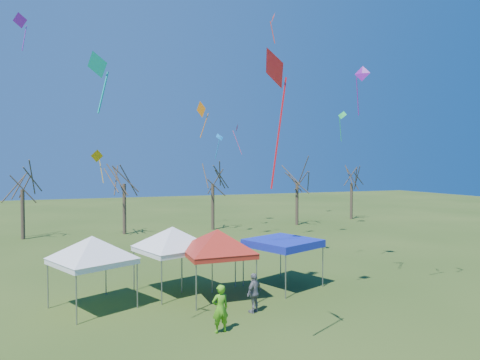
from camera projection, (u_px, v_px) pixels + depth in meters
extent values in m
plane|color=#2D4716|center=(249.00, 320.00, 17.43)|extent=(140.00, 140.00, 0.00)
cylinder|color=#3D2D21|center=(23.00, 214.00, 36.46)|extent=(0.32, 0.32, 4.28)
cylinder|color=#3D2D21|center=(124.00, 209.00, 39.22)|extent=(0.32, 0.32, 4.64)
cylinder|color=#3D2D21|center=(213.00, 207.00, 41.94)|extent=(0.32, 0.32, 4.49)
cylinder|color=#3D2D21|center=(297.00, 204.00, 45.25)|extent=(0.32, 0.32, 4.47)
cylinder|color=#3D2D21|center=(351.00, 201.00, 50.19)|extent=(0.32, 0.32, 4.23)
cylinder|color=gray|center=(76.00, 300.00, 16.92)|extent=(0.06, 0.06, 1.99)
cylinder|color=gray|center=(48.00, 286.00, 18.85)|extent=(0.06, 0.06, 1.99)
cylinder|color=gray|center=(137.00, 286.00, 18.92)|extent=(0.06, 0.06, 1.99)
cylinder|color=gray|center=(106.00, 275.00, 20.85)|extent=(0.06, 0.06, 1.99)
cube|color=white|center=(92.00, 261.00, 18.84)|extent=(3.96, 3.96, 0.24)
pyramid|color=white|center=(92.00, 236.00, 18.81)|extent=(3.82, 3.82, 0.99)
cylinder|color=gray|center=(162.00, 283.00, 19.37)|extent=(0.06, 0.06, 2.02)
cylinder|color=gray|center=(134.00, 271.00, 21.55)|extent=(0.06, 0.06, 2.02)
cylinder|color=gray|center=(212.00, 273.00, 21.17)|extent=(0.06, 0.06, 2.02)
cylinder|color=gray|center=(182.00, 263.00, 23.35)|extent=(0.06, 0.06, 2.02)
cube|color=white|center=(173.00, 249.00, 21.32)|extent=(3.83, 3.83, 0.24)
pyramid|color=white|center=(173.00, 227.00, 21.28)|extent=(4.06, 4.06, 1.01)
cylinder|color=gray|center=(196.00, 287.00, 18.57)|extent=(0.06, 0.06, 2.03)
cylinder|color=gray|center=(182.00, 272.00, 21.23)|extent=(0.06, 0.06, 2.03)
cylinder|color=gray|center=(257.00, 281.00, 19.57)|extent=(0.06, 0.06, 2.03)
cylinder|color=gray|center=(235.00, 267.00, 22.23)|extent=(0.06, 0.06, 2.03)
cube|color=#A21B0F|center=(218.00, 253.00, 20.36)|extent=(3.08, 3.08, 0.24)
pyramid|color=#A21B0F|center=(217.00, 229.00, 20.32)|extent=(4.31, 4.31, 1.02)
cylinder|color=gray|center=(286.00, 277.00, 20.23)|extent=(0.06, 0.06, 2.09)
cylinder|color=gray|center=(243.00, 266.00, 22.37)|extent=(0.06, 0.06, 2.09)
cylinder|color=gray|center=(323.00, 267.00, 22.22)|extent=(0.06, 0.06, 2.09)
cylinder|color=gray|center=(281.00, 258.00, 24.36)|extent=(0.06, 0.06, 2.09)
cube|color=#1020AB|center=(283.00, 244.00, 22.25)|extent=(4.07, 4.07, 0.25)
cube|color=#1020AB|center=(283.00, 241.00, 22.25)|extent=(4.07, 4.07, 0.13)
imported|color=#53AB1B|center=(220.00, 308.00, 16.16)|extent=(0.71, 0.50, 1.83)
imported|color=slate|center=(254.00, 293.00, 18.36)|extent=(1.06, 0.89, 1.70)
cone|color=red|center=(276.00, 67.00, 13.20)|extent=(0.66, 1.36, 1.28)
cube|color=red|center=(279.00, 133.00, 13.05)|extent=(0.52, 0.06, 3.41)
cone|color=#1581E2|center=(220.00, 137.00, 37.89)|extent=(1.05, 0.91, 0.73)
cube|color=#1581E2|center=(217.00, 149.00, 37.72)|extent=(0.29, 0.59, 1.74)
cone|color=#0BACA8|center=(98.00, 64.00, 13.89)|extent=(0.92, 0.97, 0.84)
cube|color=#0BACA8|center=(103.00, 92.00, 13.82)|extent=(0.39, 0.34, 1.40)
cone|color=#E3326A|center=(237.00, 128.00, 41.87)|extent=(0.65, 0.89, 0.86)
cube|color=#E3326A|center=(237.00, 142.00, 42.37)|extent=(0.85, 0.49, 2.42)
cone|color=orange|center=(202.00, 109.00, 29.45)|extent=(0.59, 1.19, 1.16)
cube|color=orange|center=(204.00, 126.00, 29.23)|extent=(0.68, 0.23, 1.72)
cone|color=#FFAE0D|center=(97.00, 156.00, 36.10)|extent=(1.14, 0.67, 1.11)
cube|color=#FFAE0D|center=(101.00, 171.00, 36.41)|extent=(0.32, 0.77, 2.04)
cone|color=#6C169E|center=(20.00, 20.00, 32.01)|extent=(1.26, 0.96, 1.13)
cube|color=#6C169E|center=(24.00, 38.00, 32.02)|extent=(0.32, 0.58, 2.07)
cone|color=purple|center=(362.00, 73.00, 25.33)|extent=(0.75, 0.88, 0.94)
cube|color=purple|center=(358.00, 96.00, 25.52)|extent=(0.47, 0.37, 2.22)
cone|color=red|center=(273.00, 18.00, 25.18)|extent=(0.47, 0.74, 0.66)
cube|color=red|center=(273.00, 32.00, 25.34)|extent=(0.30, 0.13, 1.29)
cone|color=green|center=(342.00, 115.00, 42.70)|extent=(0.95, 1.14, 0.88)
cube|color=green|center=(340.00, 129.00, 42.89)|extent=(0.41, 0.22, 2.39)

